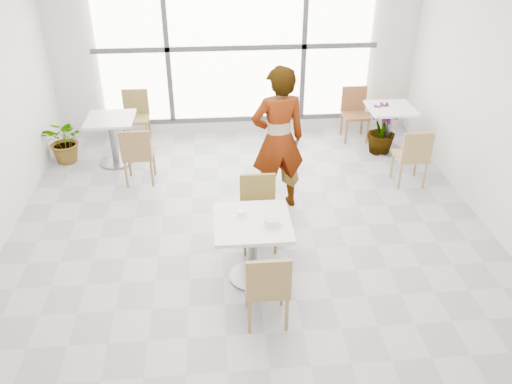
{
  "coord_description": "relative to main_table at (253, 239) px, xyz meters",
  "views": [
    {
      "loc": [
        -0.4,
        -4.95,
        3.76
      ],
      "look_at": [
        0.0,
        -0.3,
        1.0
      ],
      "focal_mm": 36.56,
      "sensor_mm": 36.0,
      "label": 1
    }
  ],
  "objects": [
    {
      "name": "oatmeal_bowl",
      "position": [
        0.19,
        -0.09,
        0.27
      ],
      "size": [
        0.21,
        0.21,
        0.1
      ],
      "color": "white",
      "rests_on": "main_table"
    },
    {
      "name": "main_table",
      "position": [
        0.0,
        0.0,
        0.0
      ],
      "size": [
        0.8,
        0.8,
        0.75
      ],
      "color": "silver",
      "rests_on": "ground"
    },
    {
      "name": "wall_back",
      "position": [
        0.05,
        3.96,
        0.98
      ],
      "size": [
        6.0,
        0.0,
        6.0
      ],
      "primitive_type": "plane",
      "rotation": [
        1.57,
        0.0,
        0.0
      ],
      "color": "silver",
      "rests_on": "ground"
    },
    {
      "name": "plant_right",
      "position": [
        2.3,
        2.95,
        -0.12
      ],
      "size": [
        0.48,
        0.48,
        0.8
      ],
      "primitive_type": "imported",
      "rotation": [
        0.0,
        0.0,
        0.08
      ],
      "color": "#628946",
      "rests_on": "ground"
    },
    {
      "name": "window",
      "position": [
        0.05,
        3.9,
        0.98
      ],
      "size": [
        4.6,
        0.07,
        2.52
      ],
      "color": "white",
      "rests_on": "ground"
    },
    {
      "name": "chair_near",
      "position": [
        0.08,
        -0.72,
        -0.02
      ],
      "size": [
        0.42,
        0.42,
        0.87
      ],
      "rotation": [
        0.0,
        0.0,
        3.14
      ],
      "color": "olive",
      "rests_on": "ground"
    },
    {
      "name": "bg_chair_left_near",
      "position": [
        -1.45,
        2.24,
        -0.02
      ],
      "size": [
        0.42,
        0.42,
        0.87
      ],
      "rotation": [
        0.0,
        0.0,
        3.14
      ],
      "color": "olive",
      "rests_on": "ground"
    },
    {
      "name": "bg_chair_left_far",
      "position": [
        -1.64,
        3.75,
        -0.02
      ],
      "size": [
        0.42,
        0.42,
        0.87
      ],
      "color": "olive",
      "rests_on": "ground"
    },
    {
      "name": "floor",
      "position": [
        0.05,
        0.46,
        -0.52
      ],
      "size": [
        7.0,
        7.0,
        0.0
      ],
      "primitive_type": "plane",
      "color": "#9E9EA5",
      "rests_on": "ground"
    },
    {
      "name": "bg_table_left",
      "position": [
        -1.91,
        2.94,
        -0.04
      ],
      "size": [
        0.7,
        0.7,
        0.75
      ],
      "color": "silver",
      "rests_on": "ground"
    },
    {
      "name": "coffee_cup",
      "position": [
        -0.11,
        0.1,
        0.26
      ],
      "size": [
        0.16,
        0.13,
        0.07
      ],
      "color": "white",
      "rests_on": "main_table"
    },
    {
      "name": "bg_table_right",
      "position": [
        2.42,
        3.01,
        -0.04
      ],
      "size": [
        0.7,
        0.7,
        0.75
      ],
      "color": "white",
      "rests_on": "ground"
    },
    {
      "name": "bg_chair_right_near",
      "position": [
        2.41,
        1.85,
        -0.02
      ],
      "size": [
        0.42,
        0.42,
        0.87
      ],
      "rotation": [
        0.0,
        0.0,
        3.14
      ],
      "color": "#A07D48",
      "rests_on": "ground"
    },
    {
      "name": "plant_left",
      "position": [
        -2.65,
        3.06,
        -0.17
      ],
      "size": [
        0.77,
        0.7,
        0.71
      ],
      "primitive_type": "imported",
      "rotation": [
        0.0,
        0.0,
        -0.26
      ],
      "color": "#467640",
      "rests_on": "ground"
    },
    {
      "name": "chair_far",
      "position": [
        0.12,
        0.67,
        -0.02
      ],
      "size": [
        0.42,
        0.42,
        0.87
      ],
      "color": "olive",
      "rests_on": "ground"
    },
    {
      "name": "bg_chair_right_far",
      "position": [
        2.01,
        3.58,
        -0.02
      ],
      "size": [
        0.42,
        0.42,
        0.87
      ],
      "color": "brown",
      "rests_on": "ground"
    },
    {
      "name": "person",
      "position": [
        0.45,
        1.5,
        0.44
      ],
      "size": [
        0.77,
        0.57,
        1.93
      ],
      "primitive_type": "imported",
      "rotation": [
        0.0,
        0.0,
        3.31
      ],
      "color": "black",
      "rests_on": "ground"
    }
  ]
}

